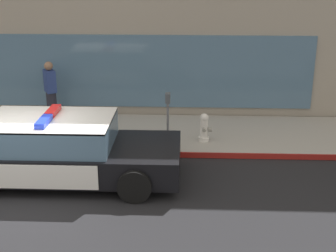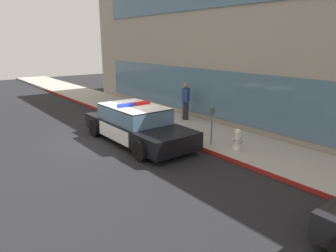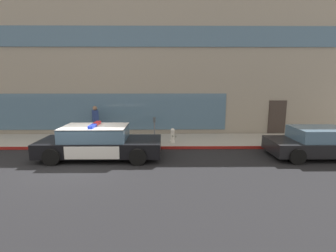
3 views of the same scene
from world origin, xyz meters
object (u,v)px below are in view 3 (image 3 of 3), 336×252
Objects in this scene: police_cruiser at (99,142)px; pedestrian_on_sidewalk at (96,121)px; fire_hydrant at (173,136)px; car_down_street at (319,143)px; parking_meter at (154,126)px.

police_cruiser is 3.55m from pedestrian_on_sidewalk.
police_cruiser reaches higher than fire_hydrant.
car_down_street is (6.24, -2.01, 0.13)m from fire_hydrant.
police_cruiser is 3.81× the size of parking_meter.
fire_hydrant is 6.55m from car_down_street.
pedestrian_on_sidewalk is 1.28× the size of parking_meter.
police_cruiser is at bearing -148.08° from fire_hydrant.
fire_hydrant is 0.54× the size of parking_meter.
police_cruiser is 2.99× the size of pedestrian_on_sidewalk.
police_cruiser is 1.21× the size of car_down_street.
car_down_street is (9.43, -0.02, -0.05)m from police_cruiser.
police_cruiser is 2.86m from parking_meter.
pedestrian_on_sidewalk is (-4.26, 1.38, 0.51)m from fire_hydrant.
pedestrian_on_sidewalk is at bearing 107.67° from police_cruiser.
fire_hydrant is 0.42× the size of pedestrian_on_sidewalk.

